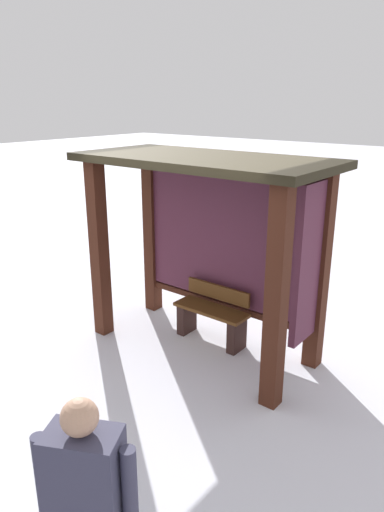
# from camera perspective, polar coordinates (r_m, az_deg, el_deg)

# --- Properties ---
(ground_plane) EXTENTS (60.00, 60.00, 0.00)m
(ground_plane) POSITION_cam_1_polar(r_m,az_deg,el_deg) (6.33, 1.12, -10.89)
(ground_plane) COLOR white
(bus_shelter) EXTENTS (3.10, 1.47, 2.48)m
(bus_shelter) POSITION_cam_1_polar(r_m,az_deg,el_deg) (5.77, 2.93, 4.38)
(bus_shelter) COLOR #401E12
(bus_shelter) RESTS_ON ground
(bench_left_inside) EXTENTS (1.03, 0.35, 0.76)m
(bench_left_inside) POSITION_cam_1_polar(r_m,az_deg,el_deg) (6.34, 2.43, -7.33)
(bench_left_inside) COLOR #573416
(bench_left_inside) RESTS_ON ground
(person_walking) EXTENTS (0.59, 0.52, 1.60)m
(person_walking) POSITION_cam_1_polar(r_m,az_deg,el_deg) (3.09, -12.61, -26.87)
(person_walking) COLOR #3F3E58
(person_walking) RESTS_ON ground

